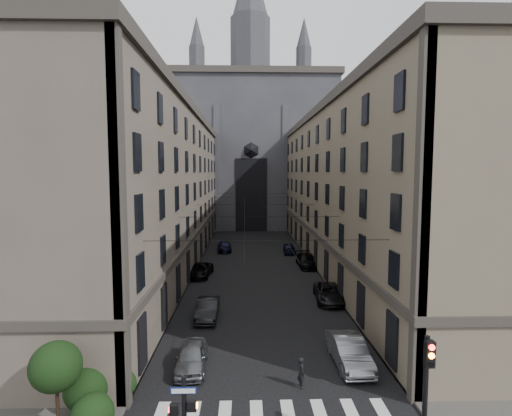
{
  "coord_description": "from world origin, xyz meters",
  "views": [
    {
      "loc": [
        -1.29,
        -12.35,
        11.35
      ],
      "look_at": [
        -0.55,
        13.49,
        9.04
      ],
      "focal_mm": 28.0,
      "sensor_mm": 36.0,
      "label": 1
    }
  ],
  "objects": [
    {
      "name": "car_right_near",
      "position": [
        4.85,
        10.15,
        0.82
      ],
      "size": [
        1.89,
        5.05,
        1.65
      ],
      "primitive_type": "imported",
      "rotation": [
        0.0,
        0.0,
        0.03
      ],
      "color": "gray",
      "rests_on": "ground"
    },
    {
      "name": "building_left",
      "position": [
        -13.44,
        36.0,
        9.34
      ],
      "size": [
        13.6,
        60.6,
        18.85
      ],
      "color": "brown",
      "rests_on": "ground"
    },
    {
      "name": "sidewalk_right",
      "position": [
        10.5,
        36.0,
        0.07
      ],
      "size": [
        7.0,
        80.0,
        0.15
      ],
      "primitive_type": "cube",
      "color": "#383533",
      "rests_on": "ground"
    },
    {
      "name": "car_left_near",
      "position": [
        -4.38,
        9.94,
        0.72
      ],
      "size": [
        1.83,
        4.29,
        1.45
      ],
      "primitive_type": "imported",
      "rotation": [
        0.0,
        0.0,
        0.03
      ],
      "color": "slate",
      "rests_on": "ground"
    },
    {
      "name": "sidewalk_left",
      "position": [
        -10.5,
        36.0,
        0.07
      ],
      "size": [
        7.0,
        80.0,
        0.15
      ],
      "primitive_type": "cube",
      "color": "#383533",
      "rests_on": "ground"
    },
    {
      "name": "car_left_midnear",
      "position": [
        -4.2,
        17.97,
        0.76
      ],
      "size": [
        1.64,
        4.62,
        1.52
      ],
      "primitive_type": "imported",
      "rotation": [
        0.0,
        0.0,
        -0.01
      ],
      "color": "black",
      "rests_on": "ground"
    },
    {
      "name": "pedestrian",
      "position": [
        1.69,
        7.77,
        0.82
      ],
      "size": [
        0.47,
        0.64,
        1.63
      ],
      "primitive_type": "imported",
      "rotation": [
        0.0,
        0.0,
        1.71
      ],
      "color": "black",
      "rests_on": "ground"
    },
    {
      "name": "shrub_cluster",
      "position": [
        -8.72,
        5.01,
        1.8
      ],
      "size": [
        3.9,
        4.4,
        3.9
      ],
      "color": "black",
      "rests_on": "sidewalk_left"
    },
    {
      "name": "car_right_far",
      "position": [
        4.97,
        42.69,
        0.68
      ],
      "size": [
        1.7,
        4.05,
        1.37
      ],
      "primitive_type": "imported",
      "rotation": [
        0.0,
        0.0,
        -0.02
      ],
      "color": "black",
      "rests_on": "ground"
    },
    {
      "name": "tram_wires",
      "position": [
        0.0,
        35.63,
        7.25
      ],
      "size": [
        14.0,
        60.0,
        0.43
      ],
      "color": "black",
      "rests_on": "ground"
    },
    {
      "name": "car_right_midfar",
      "position": [
        6.2,
        34.69,
        0.77
      ],
      "size": [
        2.32,
        5.39,
        1.55
      ],
      "primitive_type": "imported",
      "rotation": [
        0.0,
        0.0,
        0.03
      ],
      "color": "black",
      "rests_on": "ground"
    },
    {
      "name": "traffic_light_right",
      "position": [
        5.6,
        1.92,
        3.29
      ],
      "size": [
        0.34,
        0.5,
        5.2
      ],
      "color": "black",
      "rests_on": "ground"
    },
    {
      "name": "car_left_far",
      "position": [
        -4.2,
        44.44,
        0.68
      ],
      "size": [
        2.25,
        4.81,
        1.36
      ],
      "primitive_type": "imported",
      "rotation": [
        0.0,
        0.0,
        0.08
      ],
      "color": "black",
      "rests_on": "ground"
    },
    {
      "name": "gothic_tower",
      "position": [
        0.0,
        74.96,
        17.8
      ],
      "size": [
        35.0,
        23.0,
        58.0
      ],
      "color": "#2D2D33",
      "rests_on": "ground"
    },
    {
      "name": "building_right",
      "position": [
        13.44,
        36.0,
        9.34
      ],
      "size": [
        13.6,
        60.6,
        18.85
      ],
      "color": "brown",
      "rests_on": "ground"
    },
    {
      "name": "car_right_midnear",
      "position": [
        6.2,
        21.8,
        0.75
      ],
      "size": [
        2.86,
        5.56,
        1.5
      ],
      "primitive_type": "imported",
      "rotation": [
        0.0,
        0.0,
        -0.07
      ],
      "color": "black",
      "rests_on": "ground"
    },
    {
      "name": "car_left_midfar",
      "position": [
        -6.2,
        30.58,
        0.7
      ],
      "size": [
        2.79,
        5.24,
        1.4
      ],
      "primitive_type": "imported",
      "rotation": [
        0.0,
        0.0,
        -0.09
      ],
      "color": "black",
      "rests_on": "ground"
    }
  ]
}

